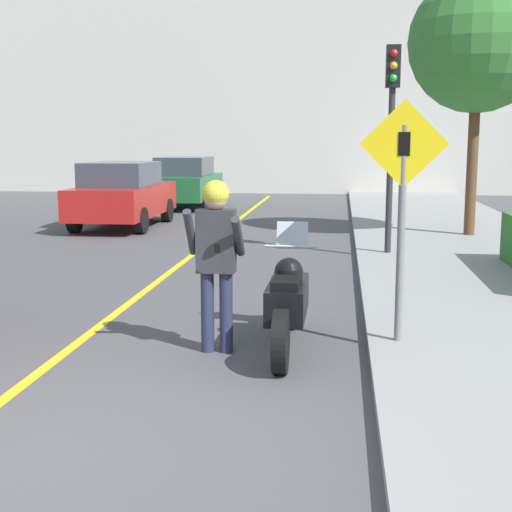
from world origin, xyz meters
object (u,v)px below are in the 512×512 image
object	(u,v)px
motorcycle	(288,302)
crossing_sign	(402,198)
person_biker	(216,247)
traffic_light	(392,110)
parked_car_red	(123,194)
parked_car_green	(186,182)
street_tree	(478,43)

from	to	relation	value
motorcycle	crossing_sign	distance (m)	1.63
person_biker	traffic_light	bearing A→B (deg)	71.11
traffic_light	parked_car_red	xyz separation A→B (m)	(-6.49, 4.19, -1.92)
motorcycle	parked_car_red	xyz separation A→B (m)	(-5.04, 10.33, 0.35)
parked_car_red	parked_car_green	xyz separation A→B (m)	(0.42, 5.60, 0.00)
crossing_sign	parked_car_red	size ratio (longest dim) A/B	0.60
person_biker	parked_car_red	size ratio (longest dim) A/B	0.44
person_biker	parked_car_green	bearing A→B (deg)	103.51
street_tree	parked_car_green	distance (m)	11.17
motorcycle	traffic_light	world-z (taller)	traffic_light
person_biker	street_tree	distance (m)	10.65
parked_car_green	person_biker	bearing A→B (deg)	-76.49
traffic_light	parked_car_green	distance (m)	11.68
traffic_light	street_tree	world-z (taller)	street_tree
crossing_sign	street_tree	xyz separation A→B (m)	(2.27, 9.00, 2.67)
motorcycle	parked_car_green	bearing A→B (deg)	106.17
motorcycle	street_tree	bearing A→B (deg)	69.05
parked_car_red	parked_car_green	distance (m)	5.62
parked_car_red	crossing_sign	bearing A→B (deg)	-58.89
parked_car_red	street_tree	bearing A→B (deg)	-8.80
crossing_sign	parked_car_green	world-z (taller)	crossing_sign
person_biker	street_tree	size ratio (longest dim) A/B	0.32
street_tree	person_biker	bearing A→B (deg)	-114.29
person_biker	traffic_light	distance (m)	6.95
crossing_sign	parked_car_red	xyz separation A→B (m)	(-6.22, 10.31, -0.78)
traffic_light	street_tree	xyz separation A→B (m)	(2.00, 2.88, 1.54)
motorcycle	street_tree	xyz separation A→B (m)	(3.45, 9.01, 3.80)
street_tree	parked_car_green	xyz separation A→B (m)	(-8.07, 6.91, -3.46)
traffic_light	street_tree	bearing A→B (deg)	55.25
person_biker	crossing_sign	size ratio (longest dim) A/B	0.72
parked_car_red	parked_car_green	size ratio (longest dim) A/B	1.00
street_tree	parked_car_green	size ratio (longest dim) A/B	1.36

